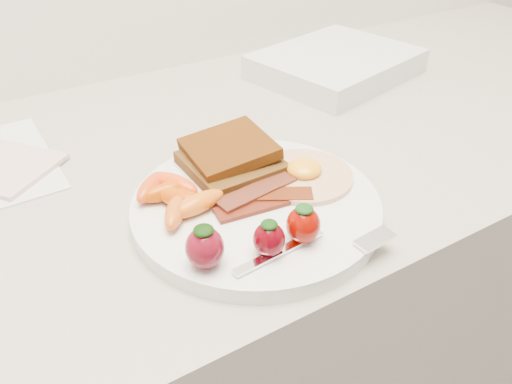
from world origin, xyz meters
TOP-DOWN VIEW (x-y plane):
  - counter at (0.00, 1.70)m, footprint 2.00×0.60m
  - plate at (0.03, 1.55)m, footprint 0.27×0.27m
  - toast_lower at (0.04, 1.62)m, footprint 0.10×0.10m
  - toast_upper at (0.04, 1.63)m, footprint 0.10×0.10m
  - fried_egg at (0.10, 1.56)m, footprint 0.13×0.13m
  - bacon_strips at (0.03, 1.54)m, footprint 0.11×0.07m
  - baby_carrots at (-0.05, 1.58)m, footprint 0.09×0.11m
  - strawberries at (-0.02, 1.47)m, footprint 0.13×0.05m
  - fork at (0.04, 1.45)m, footprint 0.16×0.05m
  - appliance at (0.35, 1.82)m, footprint 0.30×0.26m

SIDE VIEW (x-z plane):
  - counter at x=0.00m, z-range 0.00..0.90m
  - plate at x=0.03m, z-range 0.90..0.92m
  - appliance at x=0.35m, z-range 0.90..0.94m
  - fork at x=0.04m, z-range 0.92..0.92m
  - bacon_strips at x=0.03m, z-range 0.92..0.93m
  - fried_egg at x=0.10m, z-range 0.91..0.93m
  - toast_lower at x=0.04m, z-range 0.92..0.93m
  - baby_carrots at x=-0.05m, z-range 0.92..0.94m
  - strawberries at x=-0.02m, z-range 0.92..0.96m
  - toast_upper at x=0.04m, z-range 0.93..0.95m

